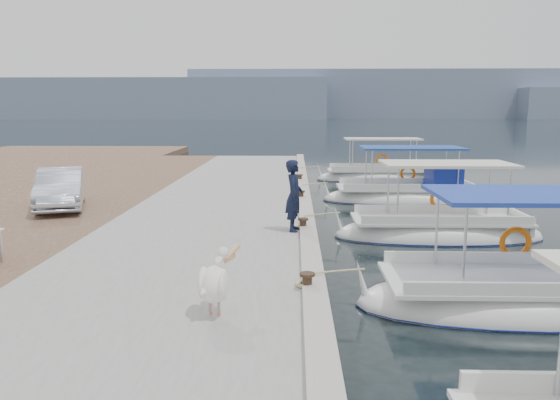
# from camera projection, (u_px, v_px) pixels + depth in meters

# --- Properties ---
(ground) EXTENTS (400.00, 400.00, 0.00)m
(ground) POSITION_uv_depth(u_px,v_px,m) (318.00, 263.00, 13.45)
(ground) COLOR black
(ground) RESTS_ON ground
(concrete_quay) EXTENTS (6.00, 40.00, 0.50)m
(concrete_quay) POSITION_uv_depth(u_px,v_px,m) (223.00, 214.00, 18.42)
(concrete_quay) COLOR gray
(concrete_quay) RESTS_ON ground
(quay_curb) EXTENTS (0.44, 40.00, 0.12)m
(quay_curb) POSITION_uv_depth(u_px,v_px,m) (305.00, 205.00, 18.29)
(quay_curb) COLOR #A49E91
(quay_curb) RESTS_ON concrete_quay
(cobblestone_strip) EXTENTS (4.00, 40.00, 0.50)m
(cobblestone_strip) POSITION_uv_depth(u_px,v_px,m) (77.00, 213.00, 18.55)
(cobblestone_strip) COLOR brown
(cobblestone_strip) RESTS_ON ground
(distant_hills) EXTENTS (330.00, 60.00, 18.00)m
(distant_hills) POSITION_uv_depth(u_px,v_px,m) (373.00, 98.00, 210.03)
(distant_hills) COLOR slate
(distant_hills) RESTS_ON ground
(fishing_caique_b) EXTENTS (6.33, 2.52, 2.83)m
(fishing_caique_b) POSITION_uv_depth(u_px,v_px,m) (521.00, 302.00, 10.41)
(fishing_caique_b) COLOR silver
(fishing_caique_b) RESTS_ON ground
(fishing_caique_c) EXTENTS (6.12, 2.18, 2.83)m
(fishing_caique_c) POSITION_uv_depth(u_px,v_px,m) (438.00, 234.00, 16.04)
(fishing_caique_c) COLOR silver
(fishing_caique_c) RESTS_ON ground
(fishing_caique_d) EXTENTS (6.79, 2.44, 2.83)m
(fishing_caique_d) POSITION_uv_depth(u_px,v_px,m) (408.00, 196.00, 22.47)
(fishing_caique_d) COLOR silver
(fishing_caique_d) RESTS_ON ground
(fishing_caique_e) EXTENTS (6.53, 1.98, 2.83)m
(fishing_caique_e) POSITION_uv_depth(u_px,v_px,m) (378.00, 178.00, 28.88)
(fishing_caique_e) COLOR silver
(fishing_caique_e) RESTS_ON ground
(mooring_bollards) EXTENTS (0.28, 20.28, 0.33)m
(mooring_bollards) POSITION_uv_depth(u_px,v_px,m) (303.00, 223.00, 14.82)
(mooring_bollards) COLOR black
(mooring_bollards) RESTS_ON concrete_quay
(pelican) EXTENTS (0.67, 1.33, 1.03)m
(pelican) POSITION_uv_depth(u_px,v_px,m) (215.00, 282.00, 8.69)
(pelican) COLOR tan
(pelican) RESTS_ON concrete_quay
(fisherman) EXTENTS (0.50, 0.73, 1.93)m
(fisherman) POSITION_uv_depth(u_px,v_px,m) (294.00, 196.00, 14.59)
(fisherman) COLOR black
(fisherman) RESTS_ON concrete_quay
(parked_car) EXTENTS (2.62, 4.22, 1.31)m
(parked_car) POSITION_uv_depth(u_px,v_px,m) (60.00, 188.00, 18.03)
(parked_car) COLOR silver
(parked_car) RESTS_ON cobblestone_strip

